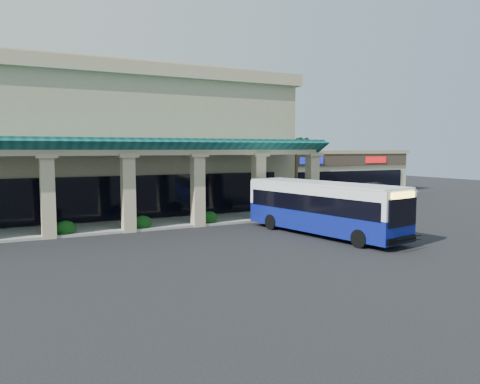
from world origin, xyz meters
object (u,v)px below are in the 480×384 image
car_silver (299,194)px  transit_bus (323,209)px  car_red (351,191)px  car_white (323,192)px  car_gray (376,190)px  pedestrian (382,211)px

car_silver → transit_bus: bearing=-102.5°
transit_bus → car_silver: 17.44m
car_red → car_white: bearing=173.9°
car_red → car_gray: bearing=-2.6°
car_white → car_red: (3.41, 0.04, -0.03)m
car_gray → car_silver: bearing=-179.9°
car_silver → car_red: bearing=15.9°
pedestrian → transit_bus: bearing=128.1°
transit_bus → car_red: bearing=35.6°
transit_bus → car_red: 21.10m
car_white → car_red: size_ratio=0.91×
pedestrian → car_silver: (2.79, 13.83, -0.16)m
transit_bus → pedestrian: 6.01m
car_silver → car_gray: size_ratio=0.80×
pedestrian → car_white: 14.75m
pedestrian → car_white: pedestrian is taller
transit_bus → pedestrian: size_ratio=6.18×
transit_bus → pedestrian: bearing=2.8°
car_silver → car_gray: (9.88, 0.13, 0.01)m
transit_bus → pedestrian: (5.83, 1.30, -0.65)m
car_white → car_gray: size_ratio=0.94×
car_white → pedestrian: bearing=-95.0°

